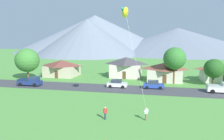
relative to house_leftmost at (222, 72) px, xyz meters
name	(u,v)px	position (x,y,z in m)	size (l,w,h in m)	color
road_strip	(132,89)	(-20.48, -13.68, -2.26)	(160.00, 7.40, 0.08)	#424247
mountain_east_ridge	(95,34)	(-69.93, 125.79, 13.48)	(134.84, 134.84, 31.56)	gray
mountain_central_ridge	(177,40)	(-0.32, 122.49, 7.56)	(125.73, 125.73, 19.72)	slate
mountain_far_west_ridge	(87,37)	(-61.73, 80.30, 9.67)	(70.69, 70.69, 23.93)	slate
house_leftmost	(222,72)	(0.00, 0.00, 0.00)	(9.86, 7.02, 4.44)	silver
house_left_center	(126,67)	(-23.93, 1.42, 0.53)	(8.81, 7.79, 5.46)	beige
house_right_center	(62,68)	(-41.77, -1.24, 0.04)	(8.99, 7.87, 4.52)	beige
house_rightmost	(164,71)	(-13.80, -2.59, 0.06)	(8.78, 7.14, 4.55)	beige
tree_left_of_center	(214,69)	(-3.43, -6.53, 1.59)	(4.22, 4.22, 6.02)	#4C3823
tree_center	(175,59)	(-11.71, -5.80, 3.60)	(5.15, 5.15, 8.49)	brown
tree_right_of_center	(27,60)	(-48.14, -7.94, 2.66)	(6.08, 6.08, 8.01)	brown
parked_car_blue_west_end	(153,85)	(-16.22, -11.98, -1.43)	(4.27, 2.21, 1.68)	#2847A8
parked_car_white_mid_west	(117,84)	(-23.85, -12.51, -1.43)	(4.21, 2.09, 1.68)	white
pickup_truck_white_west_side	(222,88)	(-3.30, -13.00, -1.24)	(5.24, 2.40, 1.99)	white
pickup_truck_navy_east_side	(30,81)	(-42.99, -14.87, -1.24)	(5.27, 2.46, 1.99)	navy
kite_flyer_with_kite	(126,16)	(-19.96, -26.83, 11.10)	(4.18, 4.91, 14.63)	#70604C
watcher_person	(105,113)	(-21.89, -30.94, -1.42)	(0.56, 0.24, 1.68)	navy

